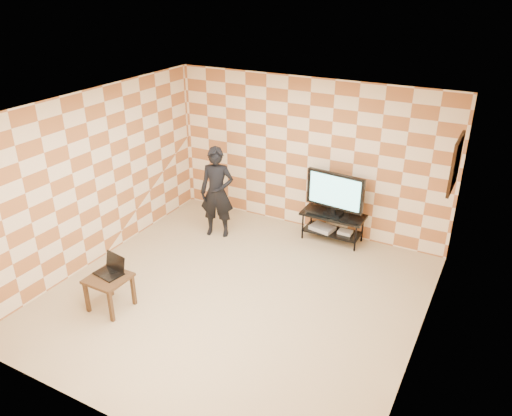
{
  "coord_description": "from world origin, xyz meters",
  "views": [
    {
      "loc": [
        3.06,
        -5.12,
        4.23
      ],
      "look_at": [
        0.0,
        0.6,
        1.15
      ],
      "focal_mm": 35.0,
      "sensor_mm": 36.0,
      "label": 1
    }
  ],
  "objects_px": {
    "tv_stand": "(333,221)",
    "side_table": "(109,283)",
    "person": "(217,192)",
    "tv": "(335,192)"
  },
  "relations": [
    {
      "from": "side_table",
      "to": "person",
      "type": "xyz_separation_m",
      "value": [
        0.16,
        2.53,
        0.39
      ]
    },
    {
      "from": "tv_stand",
      "to": "side_table",
      "type": "distance_m",
      "value": 3.85
    },
    {
      "from": "tv",
      "to": "side_table",
      "type": "xyz_separation_m",
      "value": [
        -2.01,
        -3.27,
        -0.5
      ]
    },
    {
      "from": "tv_stand",
      "to": "tv",
      "type": "distance_m",
      "value": 0.54
    },
    {
      "from": "side_table",
      "to": "person",
      "type": "distance_m",
      "value": 2.57
    },
    {
      "from": "side_table",
      "to": "person",
      "type": "height_order",
      "value": "person"
    },
    {
      "from": "tv",
      "to": "side_table",
      "type": "relative_size",
      "value": 1.93
    },
    {
      "from": "tv_stand",
      "to": "side_table",
      "type": "bearing_deg",
      "value": -121.56
    },
    {
      "from": "tv",
      "to": "side_table",
      "type": "height_order",
      "value": "tv"
    },
    {
      "from": "tv_stand",
      "to": "person",
      "type": "height_order",
      "value": "person"
    }
  ]
}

